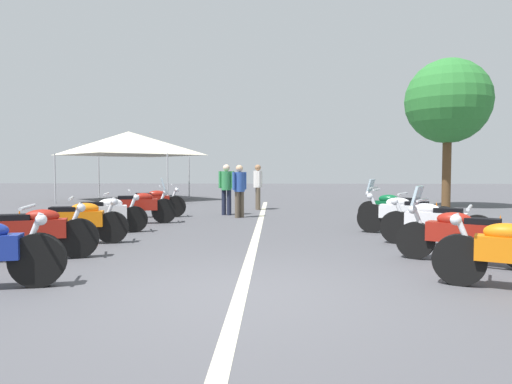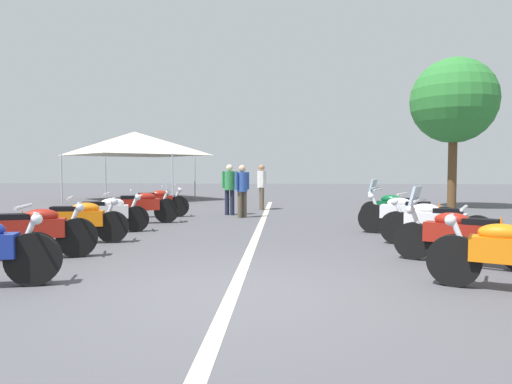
% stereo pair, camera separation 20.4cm
% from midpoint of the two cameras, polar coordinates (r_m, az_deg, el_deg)
% --- Properties ---
extents(ground_plane, '(80.00, 80.00, 0.00)m').
position_cam_midpoint_polar(ground_plane, '(5.42, -1.92, -12.73)').
color(ground_plane, '#4C4C51').
extents(lane_centre_stripe, '(19.42, 0.16, 0.01)m').
position_cam_midpoint_polar(lane_centre_stripe, '(10.31, 0.74, -5.22)').
color(lane_centre_stripe, beige).
rests_on(lane_centre_stripe, ground_plane).
extents(motorcycle_left_row_1, '(0.91, 2.01, 1.01)m').
position_cam_midpoint_polar(motorcycle_left_row_1, '(8.15, -25.76, -4.44)').
color(motorcycle_left_row_1, black).
rests_on(motorcycle_left_row_1, ground_plane).
extents(motorcycle_left_row_2, '(0.74, 1.97, 0.99)m').
position_cam_midpoint_polar(motorcycle_left_row_2, '(9.52, -20.94, -3.37)').
color(motorcycle_left_row_2, black).
rests_on(motorcycle_left_row_2, ground_plane).
extents(motorcycle_left_row_3, '(0.92, 1.92, 0.98)m').
position_cam_midpoint_polar(motorcycle_left_row_3, '(10.89, -17.89, -2.59)').
color(motorcycle_left_row_3, black).
rests_on(motorcycle_left_row_3, ground_plane).
extents(motorcycle_left_row_4, '(0.82, 2.07, 1.22)m').
position_cam_midpoint_polar(motorcycle_left_row_4, '(12.51, -13.89, -1.70)').
color(motorcycle_left_row_4, black).
rests_on(motorcycle_left_row_4, ground_plane).
extents(motorcycle_left_row_5, '(0.77, 2.06, 1.00)m').
position_cam_midpoint_polar(motorcycle_left_row_5, '(14.06, -12.16, -1.25)').
color(motorcycle_left_row_5, black).
rests_on(motorcycle_left_row_5, ground_plane).
extents(motorcycle_right_row_1, '(1.26, 1.88, 1.19)m').
position_cam_midpoint_polar(motorcycle_right_row_1, '(7.65, 25.12, -4.91)').
color(motorcycle_right_row_1, black).
rests_on(motorcycle_right_row_1, ground_plane).
extents(motorcycle_right_row_2, '(1.17, 1.85, 1.00)m').
position_cam_midpoint_polar(motorcycle_right_row_2, '(9.12, 22.03, -3.62)').
color(motorcycle_right_row_2, black).
rests_on(motorcycle_right_row_2, ground_plane).
extents(motorcycle_right_row_3, '(1.11, 2.03, 1.01)m').
position_cam_midpoint_polar(motorcycle_right_row_3, '(10.59, 18.88, -2.64)').
color(motorcycle_right_row_3, black).
rests_on(motorcycle_right_row_3, ground_plane).
extents(motorcycle_right_row_4, '(1.11, 1.77, 1.20)m').
position_cam_midpoint_polar(motorcycle_right_row_4, '(12.23, 17.69, -1.94)').
color(motorcycle_right_row_4, black).
rests_on(motorcycle_right_row_4, ground_plane).
extents(traffic_cone_0, '(0.36, 0.36, 0.61)m').
position_cam_midpoint_polar(traffic_cone_0, '(9.53, 28.90, -4.50)').
color(traffic_cone_0, orange).
rests_on(traffic_cone_0, ground_plane).
extents(traffic_cone_1, '(0.36, 0.36, 0.61)m').
position_cam_midpoint_polar(traffic_cone_1, '(10.81, -26.78, -3.62)').
color(traffic_cone_1, orange).
rests_on(traffic_cone_1, ground_plane).
extents(traffic_cone_2, '(0.36, 0.36, 0.61)m').
position_cam_midpoint_polar(traffic_cone_2, '(12.59, 22.42, -2.65)').
color(traffic_cone_2, orange).
rests_on(traffic_cone_2, ground_plane).
extents(bystander_1, '(0.32, 0.51, 1.60)m').
position_cam_midpoint_polar(bystander_1, '(14.40, -2.93, 0.81)').
color(bystander_1, '#1E2338').
rests_on(bystander_1, ground_plane).
extents(bystander_2, '(0.52, 0.32, 1.62)m').
position_cam_midpoint_polar(bystander_2, '(16.27, 1.08, 1.08)').
color(bystander_2, brown).
rests_on(bystander_2, ground_plane).
extents(bystander_3, '(0.40, 0.40, 1.58)m').
position_cam_midpoint_polar(bystander_3, '(13.62, -1.32, 0.63)').
color(bystander_3, brown).
rests_on(bystander_3, ground_plane).
extents(roadside_tree_0, '(3.14, 3.14, 5.56)m').
position_cam_midpoint_polar(roadside_tree_0, '(18.71, 23.85, 10.37)').
color(roadside_tree_0, brown).
rests_on(roadside_tree_0, ground_plane).
extents(event_tent, '(5.26, 5.26, 3.20)m').
position_cam_midpoint_polar(event_tent, '(22.07, -14.71, 5.89)').
color(event_tent, beige).
rests_on(event_tent, ground_plane).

